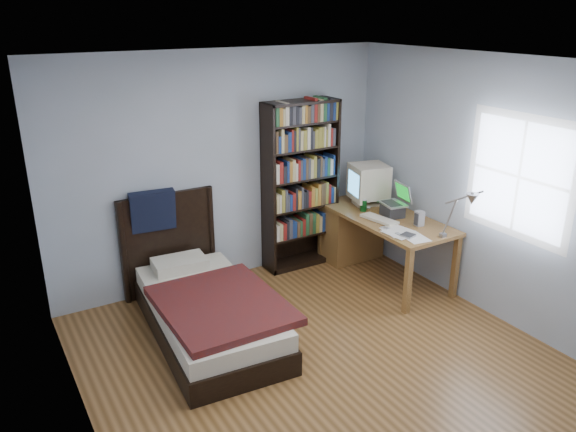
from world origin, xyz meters
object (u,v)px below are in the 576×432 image
object	(u,v)px
keyboard	(379,219)
bookshelf	(301,186)
laptop	(394,207)
bed	(204,305)
crt_monitor	(367,182)
speaker	(419,218)
desk_lamp	(468,203)
desk	(359,229)
soda_can	(363,205)

from	to	relation	value
keyboard	bookshelf	size ratio (longest dim) A/B	0.22
laptop	bed	size ratio (longest dim) A/B	0.17
keyboard	bed	distance (m)	2.08
keyboard	laptop	bearing A→B (deg)	-0.97
crt_monitor	speaker	xyz separation A→B (m)	(0.05, -0.83, -0.19)
crt_monitor	bed	size ratio (longest dim) A/B	0.24
bookshelf	keyboard	bearing A→B (deg)	-60.71
crt_monitor	keyboard	size ratio (longest dim) A/B	1.20
desk_lamp	speaker	bearing A→B (deg)	79.56
desk	soda_can	bearing A→B (deg)	-119.15
soda_can	bed	world-z (taller)	bed
desk_lamp	soda_can	world-z (taller)	desk_lamp
desk	desk_lamp	bearing A→B (deg)	-90.82
keyboard	soda_can	distance (m)	0.33
laptop	desk	bearing A→B (deg)	98.84
laptop	keyboard	size ratio (longest dim) A/B	0.85
speaker	bookshelf	size ratio (longest dim) A/B	0.08
desk_lamp	speaker	size ratio (longest dim) A/B	3.81
laptop	bed	bearing A→B (deg)	179.78
desk	desk_lamp	world-z (taller)	desk_lamp
bookshelf	bed	size ratio (longest dim) A/B	0.93
soda_can	laptop	bearing A→B (deg)	-57.13
speaker	keyboard	bearing A→B (deg)	133.27
desk	bed	xyz separation A→B (m)	(-2.17, -0.48, -0.16)
speaker	soda_can	size ratio (longest dim) A/B	1.20
desk_lamp	laptop	bearing A→B (deg)	84.78
desk	desk_lamp	size ratio (longest dim) A/B	2.69
speaker	soda_can	xyz separation A→B (m)	(-0.22, 0.66, -0.01)
speaker	desk	bearing A→B (deg)	102.47
keyboard	desk	bearing A→B (deg)	64.16
desk	bookshelf	world-z (taller)	bookshelf
desk_lamp	keyboard	world-z (taller)	desk_lamp
soda_can	bookshelf	distance (m)	0.75
bookshelf	bed	xyz separation A→B (m)	(-1.55, -0.80, -0.71)
desk_lamp	keyboard	distance (m)	1.16
speaker	bed	world-z (taller)	bed
crt_monitor	soda_can	size ratio (longest dim) A/B	3.80
laptop	bookshelf	bearing A→B (deg)	130.87
bookshelf	crt_monitor	bearing A→B (deg)	-26.90
crt_monitor	speaker	size ratio (longest dim) A/B	3.17
desk	speaker	bearing A→B (deg)	-82.71
desk	keyboard	bearing A→B (deg)	-105.76
laptop	speaker	bearing A→B (deg)	-84.80
soda_can	speaker	bearing A→B (deg)	-71.38
desk_lamp	bed	bearing A→B (deg)	153.10
crt_monitor	bookshelf	size ratio (longest dim) A/B	0.26
desk	keyboard	world-z (taller)	keyboard
laptop	bed	world-z (taller)	bed
desk	speaker	distance (m)	0.95
crt_monitor	laptop	world-z (taller)	crt_monitor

